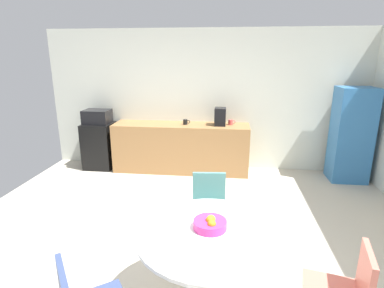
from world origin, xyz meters
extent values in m
plane|color=beige|center=(0.00, 0.00, 0.00)|extent=(6.00, 6.00, 0.00)
cube|color=silver|center=(0.00, 3.00, 1.30)|extent=(6.00, 0.10, 2.60)
cube|color=#9E7042|center=(-0.41, 2.65, 0.45)|extent=(2.50, 0.60, 0.90)
cube|color=black|center=(-2.01, 2.65, 0.44)|extent=(0.54, 0.54, 0.88)
cube|color=black|center=(-2.01, 2.65, 1.01)|extent=(0.48, 0.38, 0.26)
cube|color=#3372B2|center=(2.55, 2.55, 0.81)|extent=(0.60, 0.50, 1.62)
cylinder|color=silver|center=(0.35, -0.66, 0.39)|extent=(0.08, 0.08, 0.72)
cylinder|color=white|center=(0.35, -0.66, 0.74)|extent=(1.22, 1.22, 0.03)
cylinder|color=silver|center=(0.44, 0.12, 0.21)|extent=(0.02, 0.02, 0.42)
cylinder|color=silver|center=(0.13, 0.09, 0.21)|extent=(0.02, 0.02, 0.42)
cylinder|color=silver|center=(0.42, 0.43, 0.21)|extent=(0.02, 0.02, 0.42)
cylinder|color=silver|center=(0.10, 0.40, 0.21)|extent=(0.02, 0.02, 0.42)
cube|color=teal|center=(0.27, 0.26, 0.44)|extent=(0.45, 0.45, 0.03)
cube|color=teal|center=(0.26, 0.45, 0.64)|extent=(0.38, 0.07, 0.38)
cube|color=#DB7260|center=(1.44, -0.91, 0.64)|extent=(0.12, 0.38, 0.38)
cylinder|color=#D8338C|center=(0.33, -0.60, 0.79)|extent=(0.28, 0.28, 0.07)
sphere|color=orange|center=(0.35, -0.66, 0.83)|extent=(0.07, 0.07, 0.07)
sphere|color=yellow|center=(0.34, -0.59, 0.83)|extent=(0.07, 0.07, 0.07)
sphere|color=#66B233|center=(0.34, -0.59, 0.83)|extent=(0.07, 0.07, 0.07)
sphere|color=orange|center=(0.33, -0.60, 0.83)|extent=(0.07, 0.07, 0.07)
cylinder|color=#D84C4C|center=(0.49, 2.71, 0.95)|extent=(0.08, 0.08, 0.09)
torus|color=#D84C4C|center=(0.55, 2.71, 0.95)|extent=(0.06, 0.01, 0.06)
cylinder|color=black|center=(-0.33, 2.64, 0.95)|extent=(0.08, 0.08, 0.09)
torus|color=black|center=(-0.27, 2.64, 0.95)|extent=(0.06, 0.01, 0.06)
cube|color=black|center=(0.31, 2.65, 1.06)|extent=(0.20, 0.24, 0.32)
camera|label=1|loc=(0.45, -2.85, 2.12)|focal=28.91mm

